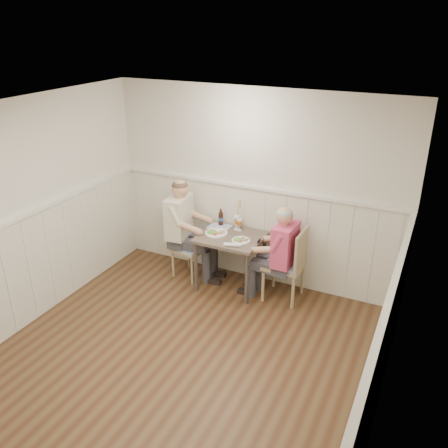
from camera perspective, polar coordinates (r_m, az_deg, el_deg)
name	(u,v)px	position (r m, az deg, el deg)	size (l,w,h in m)	color
ground_plane	(170,374)	(5.14, -6.57, -17.44)	(4.50, 4.50, 0.00)	#452917
room_shell	(162,241)	(4.30, -7.51, -2.03)	(4.04, 4.54, 2.60)	silver
wainscot	(200,284)	(5.21, -2.94, -7.28)	(4.00, 4.49, 1.34)	white
dining_table	(231,243)	(6.20, 0.80, -2.35)	(0.82, 0.70, 0.75)	brown
chair_right	(289,262)	(6.04, 7.80, -4.53)	(0.47, 0.47, 0.98)	#998564
chair_left	(187,245)	(6.59, -4.49, -2.50)	(0.47, 0.47, 0.85)	#998564
man_in_pink	(281,262)	(5.99, 6.88, -4.56)	(0.62, 0.43, 1.31)	#3F3F47
diner_cream	(183,236)	(6.54, -4.99, -1.41)	(0.69, 0.48, 1.43)	#3F3F47
plate_man	(240,240)	(6.01, 1.97, -1.90)	(0.24, 0.24, 0.06)	white
plate_diner	(215,232)	(6.20, -1.10, -1.01)	(0.30, 0.30, 0.07)	white
beer_glass_a	(240,223)	(6.27, 1.89, 0.15)	(0.07, 0.07, 0.17)	silver
beer_glass_b	(237,220)	(6.28, 1.54, 0.43)	(0.08, 0.08, 0.20)	silver
beer_bottle	(221,218)	(6.43, -0.39, 0.73)	(0.07, 0.07, 0.23)	black
rolled_napkin	(233,245)	(5.87, 1.04, -2.52)	(0.22, 0.12, 0.05)	white
grass_vase	(237,215)	(6.29, 1.58, 1.07)	(0.05, 0.05, 0.44)	silver
gingham_mat	(219,227)	(6.41, -0.57, -0.34)	(0.30, 0.25, 0.01)	#5C71BE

